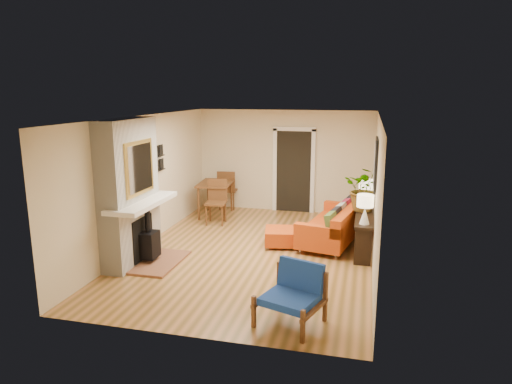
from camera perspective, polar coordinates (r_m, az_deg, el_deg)
room_shell at (r=11.06m, az=6.08°, el=2.96°), size 6.50×6.50×6.50m
fireplace at (r=8.45m, az=-15.31°, el=-0.41°), size 1.09×1.68×2.60m
sofa at (r=9.55m, az=9.97°, el=-4.08°), size 1.31×2.26×0.84m
ottoman at (r=9.26m, az=3.28°, el=-5.53°), size 0.79×0.79×0.34m
blue_chair at (r=6.30m, az=4.78°, el=-12.21°), size 0.98×0.96×0.81m
dining_table at (r=11.36m, az=-4.68°, el=0.36°), size 0.94×1.95×1.03m
console_table at (r=9.14m, az=13.38°, el=-3.62°), size 0.34×1.85×0.72m
lamp_near at (r=8.37m, az=13.48°, el=-1.69°), size 0.30×0.30×0.54m
lamp_far at (r=9.77m, az=13.58°, el=0.35°), size 0.30×0.30×0.54m
houseplant at (r=9.27m, az=13.53°, el=0.41°), size 0.83×0.72×0.90m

